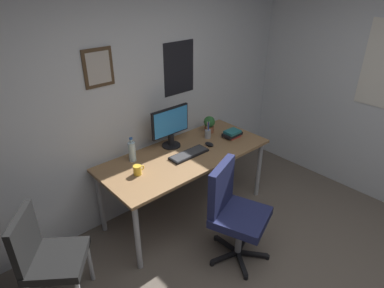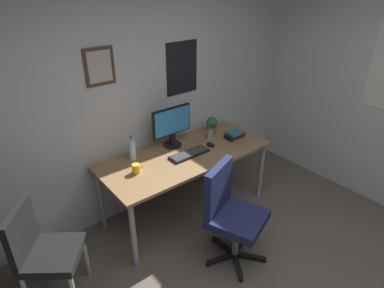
{
  "view_description": "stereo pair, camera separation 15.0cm",
  "coord_description": "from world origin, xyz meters",
  "px_view_note": "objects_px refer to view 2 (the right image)",
  "views": [
    {
      "loc": [
        -1.63,
        -0.57,
        2.39
      ],
      "look_at": [
        0.27,
        1.58,
        0.89
      ],
      "focal_mm": 30.61,
      "sensor_mm": 36.0,
      "label": 1
    },
    {
      "loc": [
        -1.52,
        -0.66,
        2.39
      ],
      "look_at": [
        0.27,
        1.58,
        0.89
      ],
      "focal_mm": 30.61,
      "sensor_mm": 36.0,
      "label": 2
    }
  ],
  "objects_px": {
    "keyboard": "(189,154)",
    "potted_plant": "(212,124)",
    "water_bottle": "(132,150)",
    "book_stack_left": "(235,135)",
    "monitor": "(172,125)",
    "office_chair": "(230,210)",
    "computer_mouse": "(211,145)",
    "coffee_mug_near": "(136,168)",
    "side_chair": "(42,249)",
    "pen_cup": "(210,134)"
  },
  "relations": [
    {
      "from": "office_chair",
      "to": "coffee_mug_near",
      "type": "height_order",
      "value": "office_chair"
    },
    {
      "from": "side_chair",
      "to": "coffee_mug_near",
      "type": "distance_m",
      "value": 1.0
    },
    {
      "from": "side_chair",
      "to": "coffee_mug_near",
      "type": "relative_size",
      "value": 7.64
    },
    {
      "from": "office_chair",
      "to": "coffee_mug_near",
      "type": "xyz_separation_m",
      "value": [
        -0.49,
        0.75,
        0.26
      ]
    },
    {
      "from": "office_chair",
      "to": "monitor",
      "type": "height_order",
      "value": "monitor"
    },
    {
      "from": "computer_mouse",
      "to": "coffee_mug_near",
      "type": "distance_m",
      "value": 0.89
    },
    {
      "from": "side_chair",
      "to": "potted_plant",
      "type": "height_order",
      "value": "potted_plant"
    },
    {
      "from": "keyboard",
      "to": "potted_plant",
      "type": "relative_size",
      "value": 2.21
    },
    {
      "from": "monitor",
      "to": "office_chair",
      "type": "bearing_deg",
      "value": -95.06
    },
    {
      "from": "office_chair",
      "to": "side_chair",
      "type": "distance_m",
      "value": 1.56
    },
    {
      "from": "monitor",
      "to": "keyboard",
      "type": "bearing_deg",
      "value": -88.09
    },
    {
      "from": "monitor",
      "to": "book_stack_left",
      "type": "distance_m",
      "value": 0.74
    },
    {
      "from": "pen_cup",
      "to": "computer_mouse",
      "type": "bearing_deg",
      "value": -128.61
    },
    {
      "from": "side_chair",
      "to": "monitor",
      "type": "xyz_separation_m",
      "value": [
        1.53,
        0.4,
        0.48
      ]
    },
    {
      "from": "water_bottle",
      "to": "book_stack_left",
      "type": "xyz_separation_m",
      "value": [
        1.13,
        -0.3,
        -0.06
      ]
    },
    {
      "from": "computer_mouse",
      "to": "potted_plant",
      "type": "xyz_separation_m",
      "value": [
        0.24,
        0.25,
        0.09
      ]
    },
    {
      "from": "keyboard",
      "to": "computer_mouse",
      "type": "relative_size",
      "value": 3.91
    },
    {
      "from": "monitor",
      "to": "book_stack_left",
      "type": "xyz_separation_m",
      "value": [
        0.65,
        -0.29,
        -0.2
      ]
    },
    {
      "from": "side_chair",
      "to": "monitor",
      "type": "relative_size",
      "value": 1.9
    },
    {
      "from": "pen_cup",
      "to": "book_stack_left",
      "type": "distance_m",
      "value": 0.28
    },
    {
      "from": "water_bottle",
      "to": "pen_cup",
      "type": "xyz_separation_m",
      "value": [
        0.91,
        -0.13,
        -0.05
      ]
    },
    {
      "from": "water_bottle",
      "to": "pen_cup",
      "type": "distance_m",
      "value": 0.92
    },
    {
      "from": "monitor",
      "to": "pen_cup",
      "type": "distance_m",
      "value": 0.48
    },
    {
      "from": "side_chair",
      "to": "keyboard",
      "type": "distance_m",
      "value": 1.56
    },
    {
      "from": "keyboard",
      "to": "pen_cup",
      "type": "xyz_separation_m",
      "value": [
        0.42,
        0.16,
        0.04
      ]
    },
    {
      "from": "office_chair",
      "to": "pen_cup",
      "type": "relative_size",
      "value": 4.75
    },
    {
      "from": "pen_cup",
      "to": "book_stack_left",
      "type": "relative_size",
      "value": 0.91
    },
    {
      "from": "computer_mouse",
      "to": "office_chair",
      "type": "bearing_deg",
      "value": -119.08
    },
    {
      "from": "water_bottle",
      "to": "potted_plant",
      "type": "bearing_deg",
      "value": -1.49
    },
    {
      "from": "computer_mouse",
      "to": "pen_cup",
      "type": "distance_m",
      "value": 0.2
    },
    {
      "from": "computer_mouse",
      "to": "keyboard",
      "type": "bearing_deg",
      "value": -178.35
    },
    {
      "from": "pen_cup",
      "to": "book_stack_left",
      "type": "bearing_deg",
      "value": -38.25
    },
    {
      "from": "computer_mouse",
      "to": "potted_plant",
      "type": "bearing_deg",
      "value": 46.3
    },
    {
      "from": "computer_mouse",
      "to": "water_bottle",
      "type": "bearing_deg",
      "value": 160.55
    },
    {
      "from": "keyboard",
      "to": "pen_cup",
      "type": "bearing_deg",
      "value": 20.87
    },
    {
      "from": "monitor",
      "to": "potted_plant",
      "type": "distance_m",
      "value": 0.57
    },
    {
      "from": "monitor",
      "to": "pen_cup",
      "type": "relative_size",
      "value": 2.3
    },
    {
      "from": "water_bottle",
      "to": "monitor",
      "type": "bearing_deg",
      "value": -0.59
    },
    {
      "from": "pen_cup",
      "to": "coffee_mug_near",
      "type": "bearing_deg",
      "value": -173.42
    },
    {
      "from": "side_chair",
      "to": "keyboard",
      "type": "relative_size",
      "value": 2.03
    },
    {
      "from": "keyboard",
      "to": "book_stack_left",
      "type": "xyz_separation_m",
      "value": [
        0.64,
        -0.01,
        0.03
      ]
    },
    {
      "from": "monitor",
      "to": "pen_cup",
      "type": "bearing_deg",
      "value": -15.75
    },
    {
      "from": "keyboard",
      "to": "water_bottle",
      "type": "bearing_deg",
      "value": 149.57
    },
    {
      "from": "office_chair",
      "to": "side_chair",
      "type": "height_order",
      "value": "office_chair"
    },
    {
      "from": "monitor",
      "to": "coffee_mug_near",
      "type": "xyz_separation_m",
      "value": [
        -0.58,
        -0.24,
        -0.19
      ]
    },
    {
      "from": "monitor",
      "to": "water_bottle",
      "type": "relative_size",
      "value": 1.82
    },
    {
      "from": "potted_plant",
      "to": "pen_cup",
      "type": "distance_m",
      "value": 0.16
    },
    {
      "from": "keyboard",
      "to": "coffee_mug_near",
      "type": "distance_m",
      "value": 0.59
    },
    {
      "from": "side_chair",
      "to": "book_stack_left",
      "type": "bearing_deg",
      "value": 2.67
    },
    {
      "from": "keyboard",
      "to": "water_bottle",
      "type": "relative_size",
      "value": 1.7
    }
  ]
}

